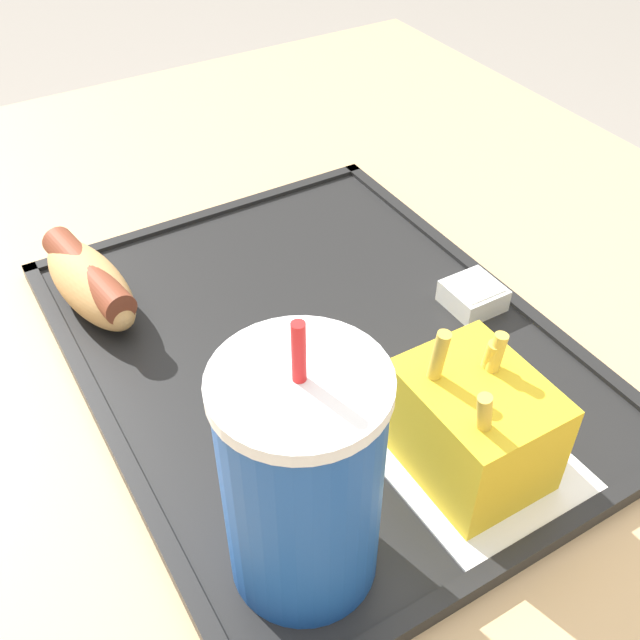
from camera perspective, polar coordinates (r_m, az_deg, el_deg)
The scene contains 7 objects.
dining_table at distance 0.88m, azimuth -0.64°, elevation -21.03°, with size 1.24×1.04×0.71m.
food_tray at distance 0.60m, azimuth -0.00°, elevation -2.47°, with size 0.46×0.36×0.01m.
paper_napkin at distance 0.54m, azimuth 11.37°, elevation -10.13°, with size 0.14×0.12×0.00m.
soda_cup at distance 0.42m, azimuth -1.38°, elevation -12.10°, with size 0.09×0.09×0.19m.
hot_dog_far at distance 0.65m, azimuth -17.14°, elevation 2.83°, with size 0.14×0.07×0.05m.
fries_carton at distance 0.50m, azimuth 11.56°, elevation -7.86°, with size 0.10×0.08×0.12m.
sauce_cup_mayo at distance 0.65m, azimuth 11.43°, elevation 2.03°, with size 0.04×0.04×0.02m.
Camera 1 is at (-0.35, 0.20, 1.13)m, focal length 42.00 mm.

